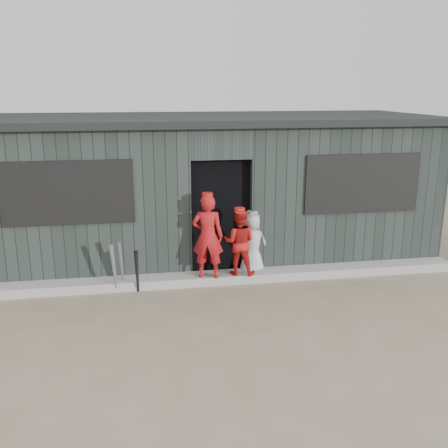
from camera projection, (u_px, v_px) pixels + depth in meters
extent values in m
plane|color=#73664F|center=(247.00, 333.00, 6.55)|extent=(80.00, 80.00, 0.00)
cube|color=gray|center=(224.00, 277.00, 8.26)|extent=(8.00, 0.36, 0.15)
cone|color=gray|center=(114.00, 269.00, 7.66)|extent=(0.12, 0.25, 0.84)
cone|color=gray|center=(121.00, 265.00, 7.80)|extent=(0.11, 0.26, 0.85)
cone|color=black|center=(137.00, 272.00, 7.72)|extent=(0.08, 0.22, 0.72)
imported|color=#AB1518|center=(208.00, 236.00, 7.91)|extent=(0.56, 0.43, 1.36)
imported|color=#B31716|center=(239.00, 242.00, 8.09)|extent=(0.63, 0.55, 1.09)
imported|color=#B7B7B7|center=(252.00, 244.00, 8.41)|extent=(0.57, 0.40, 1.12)
cube|color=black|center=(209.00, 191.00, 9.56)|extent=(7.60, 2.70, 2.20)
cube|color=#2A322F|center=(80.00, 210.00, 7.86)|extent=(3.50, 0.20, 2.50)
cube|color=#29312E|center=(350.00, 200.00, 8.57)|extent=(3.50, 0.20, 2.50)
cube|color=#2C3431|center=(221.00, 144.00, 7.95)|extent=(1.00, 0.20, 0.50)
cube|color=#2A322F|center=(399.00, 182.00, 10.17)|extent=(0.20, 3.00, 2.50)
cube|color=#242B29|center=(201.00, 176.00, 10.88)|extent=(8.00, 0.20, 2.50)
cube|color=black|center=(209.00, 119.00, 9.20)|extent=(8.30, 3.30, 0.12)
cube|color=black|center=(68.00, 193.00, 7.64)|extent=(2.00, 0.04, 1.00)
cube|color=black|center=(362.00, 184.00, 8.41)|extent=(2.00, 0.04, 1.00)
cube|color=black|center=(207.00, 192.00, 8.70)|extent=(0.22, 0.22, 0.88)
cube|color=black|center=(228.00, 194.00, 8.79)|extent=(0.27, 0.24, 0.93)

